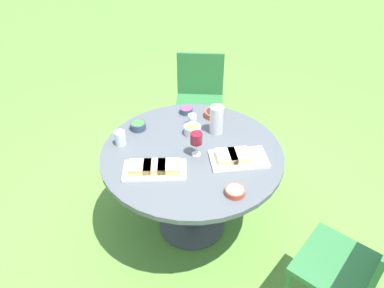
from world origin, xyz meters
name	(u,v)px	position (x,y,z in m)	size (l,w,h in m)	color
ground_plane	(192,224)	(0.00, 0.00, 0.00)	(40.00, 40.00, 0.00)	#5B8C38
dining_table	(192,164)	(0.00, 0.00, 0.62)	(1.23, 1.23, 0.73)	#4C4C51
chair_near_left	(355,265)	(-1.13, -0.25, 0.52)	(0.50, 0.52, 0.89)	#2D6B38
chair_near_right	(200,94)	(0.85, -0.76, 0.52)	(0.61, 0.61, 0.89)	#2D6B38
water_pitcher	(216,120)	(0.07, -0.27, 0.84)	(0.10, 0.10, 0.21)	silver
wine_glass	(197,139)	(-0.05, 0.00, 0.86)	(0.08, 0.08, 0.17)	silver
platter_bread_main	(155,168)	(-0.02, 0.31, 0.76)	(0.38, 0.43, 0.06)	white
platter_charcuterie	(236,157)	(-0.25, -0.16, 0.76)	(0.37, 0.43, 0.06)	white
bowl_fries	(192,129)	(0.16, -0.13, 0.77)	(0.12, 0.12, 0.07)	silver
bowl_salad	(138,126)	(0.45, 0.15, 0.77)	(0.11, 0.11, 0.05)	#334256
bowl_olives	(214,113)	(0.24, -0.40, 0.76)	(0.15, 0.15, 0.05)	#B74733
bowl_dip_red	(186,110)	(0.40, -0.26, 0.76)	(0.10, 0.10, 0.05)	#334256
bowl_dip_cream	(235,191)	(-0.47, 0.05, 0.76)	(0.12, 0.12, 0.04)	#B74733
cup_water_near	(192,120)	(0.24, -0.19, 0.78)	(0.06, 0.06, 0.09)	silver
cup_water_far	(120,138)	(0.36, 0.34, 0.79)	(0.07, 0.07, 0.10)	silver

